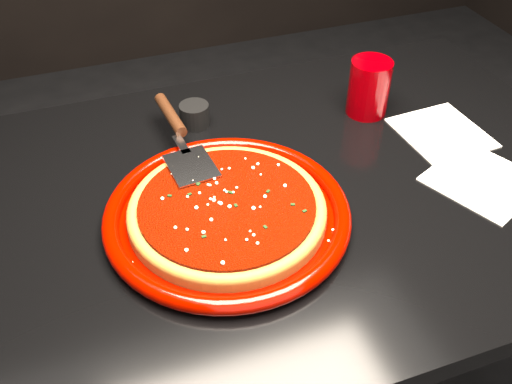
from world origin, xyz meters
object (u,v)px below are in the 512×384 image
at_px(plate, 227,214).
at_px(cup, 369,88).
at_px(ramekin, 195,115).
at_px(pizza_server, 181,136).
at_px(table, 276,317).

height_order(plate, cup, cup).
bearing_deg(ramekin, cup, -12.07).
bearing_deg(ramekin, pizza_server, -116.71).
xyz_separation_m(plate, cup, (0.37, 0.21, 0.04)).
bearing_deg(cup, ramekin, 167.93).
bearing_deg(table, ramekin, 111.02).
xyz_separation_m(table, cup, (0.25, 0.16, 0.43)).
distance_m(plate, cup, 0.43).
distance_m(cup, ramekin, 0.35).
height_order(cup, ramekin, cup).
xyz_separation_m(table, ramekin, (-0.09, 0.24, 0.40)).
bearing_deg(plate, ramekin, 85.51).
distance_m(table, ramekin, 0.47).
height_order(plate, pizza_server, pizza_server).
relative_size(plate, ramekin, 6.84).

